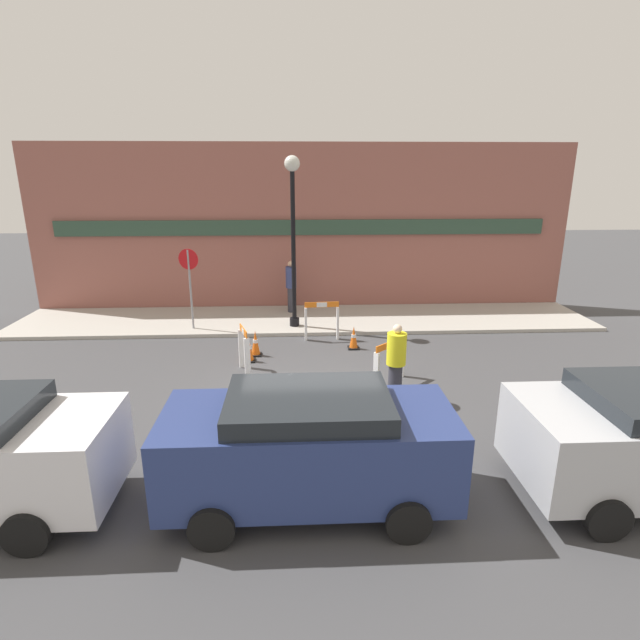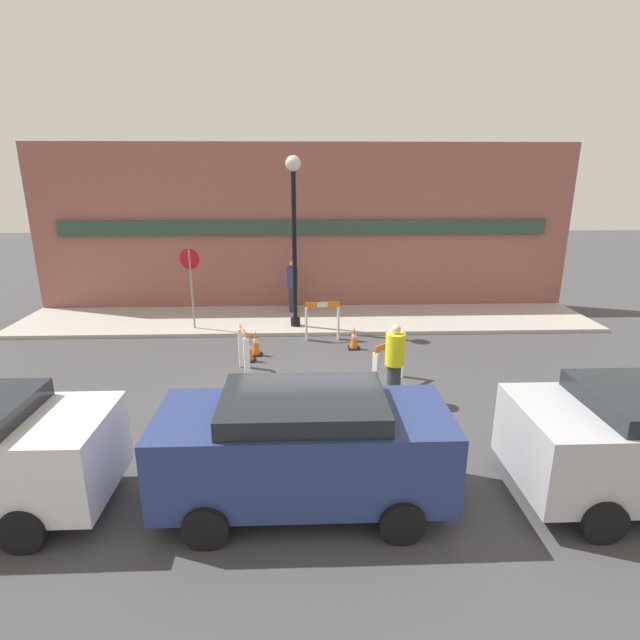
{
  "view_description": "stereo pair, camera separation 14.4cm",
  "coord_description": "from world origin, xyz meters",
  "px_view_note": "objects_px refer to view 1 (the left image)",
  "views": [
    {
      "loc": [
        -0.26,
        -9.23,
        4.65
      ],
      "look_at": [
        0.33,
        2.81,
        1.0
      ],
      "focal_mm": 28.0,
      "sensor_mm": 36.0,
      "label": 1
    },
    {
      "loc": [
        -0.12,
        -9.24,
        4.65
      ],
      "look_at": [
        0.33,
        2.81,
        1.0
      ],
      "focal_mm": 28.0,
      "sensor_mm": 36.0,
      "label": 2
    }
  ],
  "objects_px": {
    "stop_sign": "(190,276)",
    "person_worker": "(396,361)",
    "streetlamp_post": "(293,219)",
    "person_pedestrian": "(291,285)",
    "parked_car_1": "(309,444)"
  },
  "relations": [
    {
      "from": "stop_sign",
      "to": "person_pedestrian",
      "type": "xyz_separation_m",
      "value": [
        2.91,
        1.66,
        -0.67
      ]
    },
    {
      "from": "stop_sign",
      "to": "person_worker",
      "type": "distance_m",
      "value": 7.1
    },
    {
      "from": "stop_sign",
      "to": "parked_car_1",
      "type": "distance_m",
      "value": 8.81
    },
    {
      "from": "parked_car_1",
      "to": "person_pedestrian",
      "type": "bearing_deg",
      "value": 91.8
    },
    {
      "from": "stop_sign",
      "to": "person_pedestrian",
      "type": "distance_m",
      "value": 3.42
    },
    {
      "from": "person_worker",
      "to": "person_pedestrian",
      "type": "distance_m",
      "value": 6.88
    },
    {
      "from": "stop_sign",
      "to": "person_worker",
      "type": "relative_size",
      "value": 1.43
    },
    {
      "from": "stop_sign",
      "to": "streetlamp_post",
      "type": "bearing_deg",
      "value": -163.88
    },
    {
      "from": "person_pedestrian",
      "to": "parked_car_1",
      "type": "bearing_deg",
      "value": 100.96
    },
    {
      "from": "streetlamp_post",
      "to": "stop_sign",
      "type": "height_order",
      "value": "streetlamp_post"
    },
    {
      "from": "person_worker",
      "to": "person_pedestrian",
      "type": "xyz_separation_m",
      "value": [
        -2.19,
        6.52,
        0.14
      ]
    },
    {
      "from": "streetlamp_post",
      "to": "person_pedestrian",
      "type": "xyz_separation_m",
      "value": [
        -0.1,
        1.55,
        -2.26
      ]
    },
    {
      "from": "parked_car_1",
      "to": "stop_sign",
      "type": "bearing_deg",
      "value": 111.55
    },
    {
      "from": "streetlamp_post",
      "to": "person_worker",
      "type": "xyz_separation_m",
      "value": [
        2.09,
        -4.97,
        -2.4
      ]
    },
    {
      "from": "person_pedestrian",
      "to": "stop_sign",
      "type": "bearing_deg",
      "value": 38.88
    }
  ]
}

